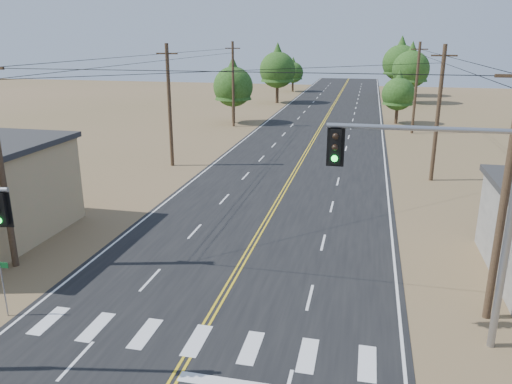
# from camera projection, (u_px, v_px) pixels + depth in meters

# --- Properties ---
(road) EXTENTS (15.00, 200.00, 0.02)m
(road) POSITION_uv_depth(u_px,v_px,m) (291.00, 179.00, 38.43)
(road) COLOR black
(road) RESTS_ON ground
(utility_pole_left_near) EXTENTS (1.80, 0.30, 10.00)m
(utility_pole_left_near) POSITION_uv_depth(u_px,v_px,m) (0.00, 162.00, 22.34)
(utility_pole_left_near) COLOR #4C3826
(utility_pole_left_near) RESTS_ON ground
(utility_pole_left_mid) EXTENTS (1.80, 0.30, 10.00)m
(utility_pole_left_mid) POSITION_uv_depth(u_px,v_px,m) (170.00, 105.00, 40.97)
(utility_pole_left_mid) COLOR #4C3826
(utility_pole_left_mid) RESTS_ON ground
(utility_pole_left_far) EXTENTS (1.80, 0.30, 10.00)m
(utility_pole_left_far) POSITION_uv_depth(u_px,v_px,m) (233.00, 84.00, 59.60)
(utility_pole_left_far) COLOR #4C3826
(utility_pole_left_far) RESTS_ON ground
(utility_pole_right_near) EXTENTS (1.80, 0.30, 10.00)m
(utility_pole_right_near) POSITION_uv_depth(u_px,v_px,m) (505.00, 192.00, 17.95)
(utility_pole_right_near) COLOR #4C3826
(utility_pole_right_near) RESTS_ON ground
(utility_pole_right_mid) EXTENTS (1.80, 0.30, 10.00)m
(utility_pole_right_mid) POSITION_uv_depth(u_px,v_px,m) (438.00, 113.00, 36.58)
(utility_pole_right_mid) COLOR #4C3826
(utility_pole_right_mid) RESTS_ON ground
(utility_pole_right_far) EXTENTS (1.80, 0.30, 10.00)m
(utility_pole_right_far) POSITION_uv_depth(u_px,v_px,m) (416.00, 87.00, 55.21)
(utility_pole_right_far) COLOR #4C3826
(utility_pole_right_far) RESTS_ON ground
(signal_mast_right) EXTENTS (6.21, 0.52, 7.87)m
(signal_mast_right) POSITION_uv_depth(u_px,v_px,m) (456.00, 201.00, 16.42)
(signal_mast_right) COLOR gray
(signal_mast_right) RESTS_ON ground
(street_sign) EXTENTS (0.68, 0.08, 2.30)m
(street_sign) POSITION_uv_depth(u_px,v_px,m) (2.00, 280.00, 19.11)
(street_sign) COLOR gray
(street_sign) RESTS_ON ground
(tree_left_near) EXTENTS (4.95, 4.95, 8.25)m
(tree_left_near) POSITION_uv_depth(u_px,v_px,m) (233.00, 83.00, 62.05)
(tree_left_near) COLOR #3F2D1E
(tree_left_near) RESTS_ON ground
(tree_left_mid) EXTENTS (5.83, 5.83, 9.71)m
(tree_left_mid) POSITION_uv_depth(u_px,v_px,m) (278.00, 66.00, 81.18)
(tree_left_mid) COLOR #3F2D1E
(tree_left_mid) RESTS_ON ground
(tree_left_far) EXTENTS (4.07, 4.07, 6.78)m
(tree_left_far) POSITION_uv_depth(u_px,v_px,m) (293.00, 70.00, 98.80)
(tree_left_far) COLOR #3F2D1E
(tree_left_far) RESTS_ON ground
(tree_right_near) EXTENTS (4.02, 4.02, 6.70)m
(tree_right_near) POSITION_uv_depth(u_px,v_px,m) (398.00, 91.00, 61.81)
(tree_right_near) COLOR #3F2D1E
(tree_right_near) RESTS_ON ground
(tree_right_mid) EXTENTS (5.94, 5.94, 9.91)m
(tree_right_mid) POSITION_uv_depth(u_px,v_px,m) (411.00, 65.00, 80.80)
(tree_right_mid) COLOR #3F2D1E
(tree_right_mid) RESTS_ON ground
(tree_right_far) EXTENTS (6.49, 6.49, 10.82)m
(tree_right_far) POSITION_uv_depth(u_px,v_px,m) (401.00, 59.00, 90.94)
(tree_right_far) COLOR #3F2D1E
(tree_right_far) RESTS_ON ground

